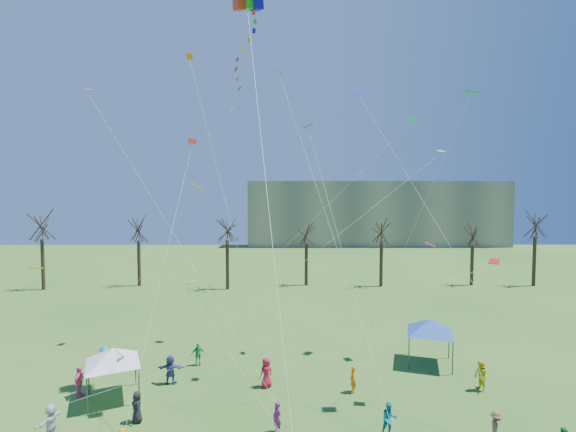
{
  "coord_description": "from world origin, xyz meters",
  "views": [
    {
      "loc": [
        0.78,
        -14.8,
        12.09
      ],
      "look_at": [
        0.84,
        5.0,
        11.0
      ],
      "focal_mm": 25.0,
      "sensor_mm": 36.0,
      "label": 1
    }
  ],
  "objects_px": {
    "distant_building": "(374,213)",
    "canopy_tent_white": "(113,356)",
    "canopy_tent_blue": "(430,326)",
    "big_box_kite": "(246,67)"
  },
  "relations": [
    {
      "from": "distant_building",
      "to": "canopy_tent_blue",
      "type": "height_order",
      "value": "distant_building"
    },
    {
      "from": "distant_building",
      "to": "canopy_tent_blue",
      "type": "bearing_deg",
      "value": -99.12
    },
    {
      "from": "distant_building",
      "to": "canopy_tent_white",
      "type": "relative_size",
      "value": 16.11
    },
    {
      "from": "distant_building",
      "to": "big_box_kite",
      "type": "height_order",
      "value": "big_box_kite"
    },
    {
      "from": "distant_building",
      "to": "canopy_tent_blue",
      "type": "xyz_separation_m",
      "value": [
        -11.06,
        -68.92,
        -4.76
      ]
    },
    {
      "from": "canopy_tent_white",
      "to": "big_box_kite",
      "type": "bearing_deg",
      "value": 7.44
    },
    {
      "from": "canopy_tent_white",
      "to": "canopy_tent_blue",
      "type": "height_order",
      "value": "canopy_tent_blue"
    },
    {
      "from": "distant_building",
      "to": "big_box_kite",
      "type": "xyz_separation_m",
      "value": [
        -23.63,
        -72.76,
        12.05
      ]
    },
    {
      "from": "canopy_tent_blue",
      "to": "distant_building",
      "type": "bearing_deg",
      "value": 80.88
    },
    {
      "from": "big_box_kite",
      "to": "canopy_tent_white",
      "type": "height_order",
      "value": "big_box_kite"
    }
  ]
}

